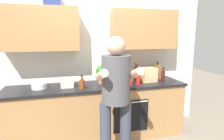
# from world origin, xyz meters

# --- Properties ---
(ground_plane) EXTENTS (12.00, 12.00, 0.00)m
(ground_plane) POSITION_xyz_m (0.00, 0.00, 0.00)
(ground_plane) COLOR #756B5B
(back_wall_unit) EXTENTS (4.00, 0.38, 2.50)m
(back_wall_unit) POSITION_xyz_m (0.00, 0.27, 1.49)
(back_wall_unit) COLOR silver
(back_wall_unit) RESTS_ON ground
(counter) EXTENTS (2.84, 0.67, 0.90)m
(counter) POSITION_xyz_m (0.00, -0.00, 0.45)
(counter) COLOR #A37547
(counter) RESTS_ON ground
(person_standing) EXTENTS (0.49, 0.45, 1.67)m
(person_standing) POSITION_xyz_m (0.06, -0.79, 0.99)
(person_standing) COLOR #383D4C
(person_standing) RESTS_ON ground
(bottle_hotsauce) EXTENTS (0.07, 0.07, 0.27)m
(bottle_hotsauce) POSITION_xyz_m (0.63, -0.13, 1.01)
(bottle_hotsauce) COLOR red
(bottle_hotsauce) RESTS_ON counter
(bottle_wine) EXTENTS (0.06, 0.06, 0.25)m
(bottle_wine) POSITION_xyz_m (1.11, -0.07, 1.00)
(bottle_wine) COLOR #471419
(bottle_wine) RESTS_ON counter
(bottle_vinegar) EXTENTS (0.07, 0.07, 0.22)m
(bottle_vinegar) POSITION_xyz_m (-0.27, -0.17, 0.98)
(bottle_vinegar) COLOR brown
(bottle_vinegar) RESTS_ON counter
(bottle_soy) EXTENTS (0.08, 0.08, 0.31)m
(bottle_soy) POSITION_xyz_m (0.66, 0.04, 1.03)
(bottle_soy) COLOR black
(bottle_soy) RESTS_ON counter
(bottle_oil) EXTENTS (0.06, 0.06, 0.23)m
(bottle_oil) POSITION_xyz_m (0.23, 0.13, 1.00)
(bottle_oil) COLOR olive
(bottle_oil) RESTS_ON counter
(cup_stoneware) EXTENTS (0.09, 0.09, 0.10)m
(cup_stoneware) POSITION_xyz_m (0.52, 0.15, 0.95)
(cup_stoneware) COLOR slate
(cup_stoneware) RESTS_ON counter
(mixing_bowl) EXTENTS (0.22, 0.22, 0.08)m
(mixing_bowl) POSITION_xyz_m (-0.89, 0.03, 0.94)
(mixing_bowl) COLOR silver
(mixing_bowl) RESTS_ON counter
(knife_block) EXTENTS (0.10, 0.14, 0.31)m
(knife_block) POSITION_xyz_m (1.13, 0.17, 1.03)
(knife_block) COLOR brown
(knife_block) RESTS_ON counter
(potted_herb) EXTENTS (0.19, 0.19, 0.30)m
(potted_herb) POSITION_xyz_m (0.08, 0.08, 1.07)
(potted_herb) COLOR #9E6647
(potted_herb) RESTS_ON counter
(grocery_bag_bread) EXTENTS (0.27, 0.21, 0.24)m
(grocery_bag_bread) POSITION_xyz_m (0.87, -0.00, 1.02)
(grocery_bag_bread) COLOR tan
(grocery_bag_bread) RESTS_ON counter
(grocery_bag_crisps) EXTENTS (0.24, 0.22, 0.16)m
(grocery_bag_crisps) POSITION_xyz_m (0.41, -0.06, 0.98)
(grocery_bag_crisps) COLOR red
(grocery_bag_crisps) RESTS_ON counter
(grocery_bag_rice) EXTENTS (0.20, 0.18, 0.14)m
(grocery_bag_rice) POSITION_xyz_m (-0.48, 0.00, 0.97)
(grocery_bag_rice) COLOR beige
(grocery_bag_rice) RESTS_ON counter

